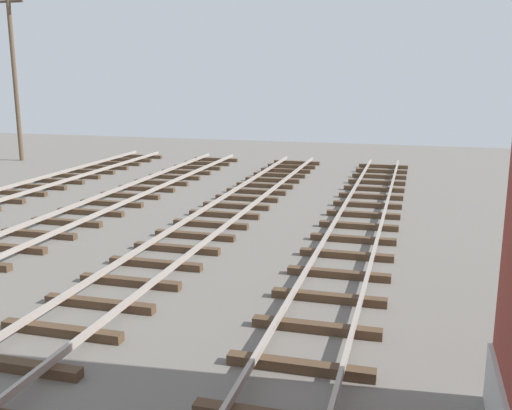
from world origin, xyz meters
The scene contains 1 object.
utility_pole_far centered at (-19.16, 29.36, 4.70)m, with size 1.80×0.24×9.00m.
Camera 1 is at (2.52, 0.71, 4.85)m, focal length 41.53 mm.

